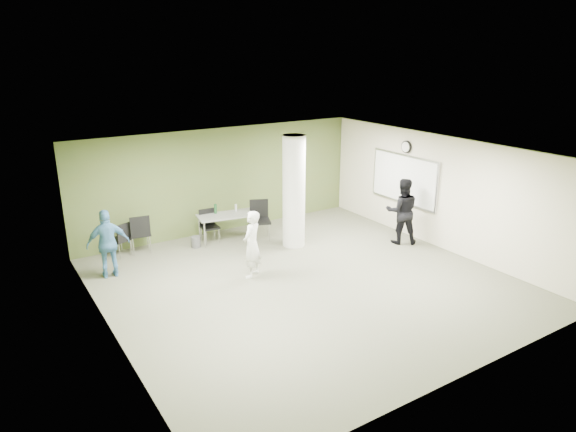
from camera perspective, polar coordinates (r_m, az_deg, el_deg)
floor at (r=11.03m, az=1.96°, el=-7.41°), size 8.00×8.00×0.00m
ceiling at (r=10.15m, az=2.13°, el=7.01°), size 8.00×8.00×0.00m
wall_back at (r=13.85m, az=-7.37°, el=3.95°), size 8.00×2.80×0.02m
wall_left at (r=9.01m, az=-19.53°, el=-4.84°), size 0.02×8.00×2.80m
wall_right_cream at (r=13.10m, az=16.64°, el=2.51°), size 0.02×8.00×2.80m
column at (r=12.63m, az=0.65°, el=2.71°), size 0.56×0.56×2.80m
whiteboard at (r=13.81m, az=12.75°, el=4.03°), size 0.05×2.30×1.30m
wall_clock at (r=13.63m, az=13.00°, el=7.50°), size 0.06×0.32×0.32m
folding_table at (r=13.22m, az=-6.77°, el=-0.02°), size 1.60×0.89×0.97m
wastebasket at (r=13.08m, az=-10.21°, el=-2.85°), size 0.24×0.24×0.28m
chair_back_left at (r=12.83m, az=-18.03°, el=-2.25°), size 0.55×0.55×0.84m
chair_back_right at (r=12.86m, az=-16.13°, el=-1.62°), size 0.55×0.55×0.97m
chair_table_left at (r=13.29m, az=-8.82°, el=-0.80°), size 0.45×0.45×0.85m
chair_table_right at (r=13.37m, az=-3.16°, el=-0.04°), size 0.66×0.66×1.02m
woman_white at (r=11.06m, az=-4.04°, el=-3.16°), size 0.65×0.60×1.50m
man_black at (r=13.26m, az=12.55°, el=0.53°), size 1.04×0.98×1.69m
man_blue at (r=11.69m, az=-19.35°, el=-2.92°), size 0.93×0.49×1.52m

